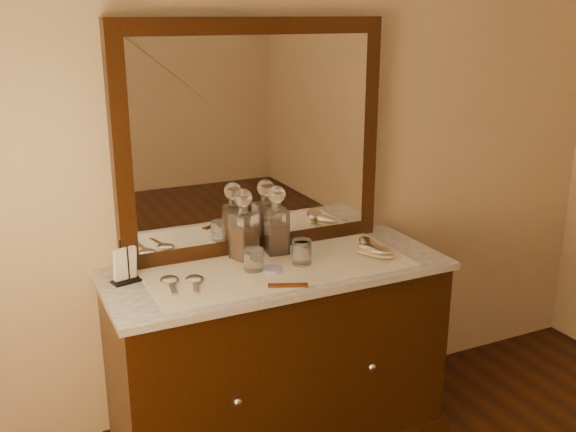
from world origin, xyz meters
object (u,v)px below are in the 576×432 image
object	(u,v)px
brush_near	(375,251)
hand_mirror_outer	(170,281)
mirror_frame	(253,139)
decanter_right	(277,227)
dresser_cabinet	(278,360)
hand_mirror_inner	(195,280)
brush_far	(368,245)
napkin_rack	(125,266)
pin_dish	(273,270)
decanter_left	(244,232)
comb	(288,285)

from	to	relation	value
brush_near	hand_mirror_outer	size ratio (longest dim) A/B	0.98
mirror_frame	decanter_right	bearing A→B (deg)	-58.14
dresser_cabinet	hand_mirror_inner	world-z (taller)	hand_mirror_inner
brush_far	hand_mirror_outer	distance (m)	0.90
dresser_cabinet	napkin_rack	size ratio (longest dim) A/B	8.49
napkin_rack	hand_mirror_inner	size ratio (longest dim) A/B	0.88
pin_dish	napkin_rack	xyz separation A→B (m)	(-0.56, 0.16, 0.06)
decanter_left	decanter_right	xyz separation A→B (m)	(0.15, 0.00, -0.00)
decanter_left	hand_mirror_outer	size ratio (longest dim) A/B	1.60
dresser_cabinet	brush_near	xyz separation A→B (m)	(0.43, -0.08, 0.47)
dresser_cabinet	decanter_left	size ratio (longest dim) A/B	4.55
comb	hand_mirror_inner	size ratio (longest dim) A/B	0.82
mirror_frame	decanter_left	xyz separation A→B (m)	(-0.09, -0.10, -0.38)
brush_near	hand_mirror_inner	world-z (taller)	brush_near
brush_near	hand_mirror_inner	size ratio (longest dim) A/B	1.01
decanter_right	brush_far	bearing A→B (deg)	-19.96
mirror_frame	brush_near	xyz separation A→B (m)	(0.43, -0.33, -0.47)
brush_near	pin_dish	bearing A→B (deg)	175.79
mirror_frame	pin_dish	distance (m)	0.57
pin_dish	hand_mirror_inner	size ratio (longest dim) A/B	0.43
napkin_rack	hand_mirror_outer	bearing A→B (deg)	-32.64
pin_dish	decanter_right	size ratio (longest dim) A/B	0.27
decanter_right	brush_near	distance (m)	0.44
mirror_frame	dresser_cabinet	bearing A→B (deg)	-90.00
brush_far	hand_mirror_outer	world-z (taller)	brush_far
pin_dish	decanter_left	bearing A→B (deg)	104.25
pin_dish	brush_near	world-z (taller)	brush_near
comb	brush_far	world-z (taller)	brush_far
pin_dish	hand_mirror_outer	distance (m)	0.42
decanter_right	decanter_left	bearing A→B (deg)	-179.69
mirror_frame	hand_mirror_inner	distance (m)	0.67
brush_far	hand_mirror_outer	bearing A→B (deg)	179.55
pin_dish	dresser_cabinet	bearing A→B (deg)	46.28
decanter_left	hand_mirror_inner	xyz separation A→B (m)	(-0.28, -0.16, -0.11)
dresser_cabinet	napkin_rack	world-z (taller)	napkin_rack
hand_mirror_inner	decanter_left	bearing A→B (deg)	30.66
pin_dish	hand_mirror_inner	world-z (taller)	hand_mirror_inner
pin_dish	brush_near	xyz separation A→B (m)	(0.47, -0.03, 0.02)
decanter_left	brush_near	xyz separation A→B (m)	(0.52, -0.22, -0.09)
hand_mirror_inner	hand_mirror_outer	bearing A→B (deg)	159.80
comb	brush_far	xyz separation A→B (m)	(0.50, 0.22, 0.02)
dresser_cabinet	comb	bearing A→B (deg)	-104.23
napkin_rack	pin_dish	bearing A→B (deg)	-15.47
mirror_frame	hand_mirror_inner	xyz separation A→B (m)	(-0.37, -0.26, -0.49)
dresser_cabinet	brush_far	bearing A→B (deg)	0.82
mirror_frame	hand_mirror_outer	size ratio (longest dim) A/B	6.23
brush_near	hand_mirror_outer	distance (m)	0.89
dresser_cabinet	comb	distance (m)	0.50
napkin_rack	decanter_left	distance (m)	0.52
brush_near	hand_mirror_inner	distance (m)	0.80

